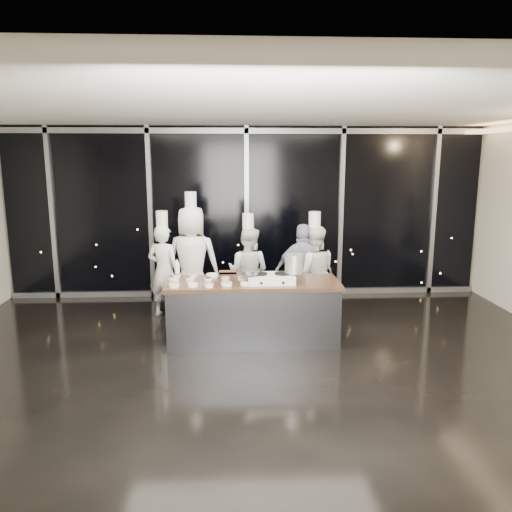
{
  "coord_description": "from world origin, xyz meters",
  "views": [
    {
      "loc": [
        -0.32,
        -5.98,
        2.65
      ],
      "look_at": [
        0.06,
        1.2,
        1.2
      ],
      "focal_mm": 35.0,
      "sensor_mm": 36.0,
      "label": 1
    }
  ],
  "objects_px": {
    "frying_pan": "(248,271)",
    "chef_center": "(248,271)",
    "demo_counter": "(253,311)",
    "chef_left": "(192,261)",
    "chef_right": "(313,272)",
    "stove": "(271,278)",
    "stock_pot": "(294,263)",
    "chef_far_left": "(164,270)",
    "guest": "(303,272)"
  },
  "relations": [
    {
      "from": "chef_left",
      "to": "chef_right",
      "type": "bearing_deg",
      "value": -178.26
    },
    {
      "from": "chef_left",
      "to": "chef_center",
      "type": "relative_size",
      "value": 1.2
    },
    {
      "from": "frying_pan",
      "to": "chef_center",
      "type": "distance_m",
      "value": 1.38
    },
    {
      "from": "demo_counter",
      "to": "chef_left",
      "type": "distance_m",
      "value": 1.69
    },
    {
      "from": "demo_counter",
      "to": "guest",
      "type": "bearing_deg",
      "value": 48.2
    },
    {
      "from": "chef_far_left",
      "to": "chef_left",
      "type": "height_order",
      "value": "chef_left"
    },
    {
      "from": "stock_pot",
      "to": "chef_far_left",
      "type": "height_order",
      "value": "chef_far_left"
    },
    {
      "from": "chef_far_left",
      "to": "guest",
      "type": "height_order",
      "value": "chef_far_left"
    },
    {
      "from": "demo_counter",
      "to": "chef_left",
      "type": "relative_size",
      "value": 1.18
    },
    {
      "from": "frying_pan",
      "to": "chef_left",
      "type": "relative_size",
      "value": 0.27
    },
    {
      "from": "stove",
      "to": "stock_pot",
      "type": "distance_m",
      "value": 0.39
    },
    {
      "from": "chef_far_left",
      "to": "chef_left",
      "type": "xyz_separation_m",
      "value": [
        0.47,
        0.06,
        0.14
      ]
    },
    {
      "from": "demo_counter",
      "to": "guest",
      "type": "height_order",
      "value": "guest"
    },
    {
      "from": "stock_pot",
      "to": "chef_center",
      "type": "height_order",
      "value": "chef_center"
    },
    {
      "from": "stove",
      "to": "chef_center",
      "type": "xyz_separation_m",
      "value": [
        -0.27,
        1.35,
        -0.2
      ]
    },
    {
      "from": "stock_pot",
      "to": "guest",
      "type": "relative_size",
      "value": 0.17
    },
    {
      "from": "stove",
      "to": "guest",
      "type": "xyz_separation_m",
      "value": [
        0.62,
        1.07,
        -0.17
      ]
    },
    {
      "from": "chef_center",
      "to": "chef_right",
      "type": "relative_size",
      "value": 0.97
    },
    {
      "from": "chef_center",
      "to": "guest",
      "type": "bearing_deg",
      "value": -174.83
    },
    {
      "from": "stock_pot",
      "to": "guest",
      "type": "xyz_separation_m",
      "value": [
        0.29,
        1.06,
        -0.38
      ]
    },
    {
      "from": "demo_counter",
      "to": "chef_left",
      "type": "height_order",
      "value": "chef_left"
    },
    {
      "from": "chef_center",
      "to": "chef_right",
      "type": "bearing_deg",
      "value": -169.78
    },
    {
      "from": "chef_far_left",
      "to": "chef_right",
      "type": "height_order",
      "value": "chef_far_left"
    },
    {
      "from": "chef_left",
      "to": "chef_right",
      "type": "height_order",
      "value": "chef_left"
    },
    {
      "from": "stock_pot",
      "to": "chef_left",
      "type": "distance_m",
      "value": 2.08
    },
    {
      "from": "demo_counter",
      "to": "stock_pot",
      "type": "distance_m",
      "value": 0.93
    },
    {
      "from": "frying_pan",
      "to": "chef_far_left",
      "type": "distance_m",
      "value": 1.92
    },
    {
      "from": "demo_counter",
      "to": "chef_right",
      "type": "relative_size",
      "value": 1.38
    },
    {
      "from": "stove",
      "to": "demo_counter",
      "type": "bearing_deg",
      "value": 157.79
    },
    {
      "from": "stock_pot",
      "to": "chef_left",
      "type": "bearing_deg",
      "value": 137.72
    },
    {
      "from": "frying_pan",
      "to": "chef_right",
      "type": "distance_m",
      "value": 1.61
    },
    {
      "from": "chef_left",
      "to": "guest",
      "type": "height_order",
      "value": "chef_left"
    },
    {
      "from": "demo_counter",
      "to": "chef_center",
      "type": "xyz_separation_m",
      "value": [
        -0.02,
        1.24,
        0.31
      ]
    },
    {
      "from": "chef_right",
      "to": "chef_far_left",
      "type": "bearing_deg",
      "value": -3.77
    },
    {
      "from": "chef_right",
      "to": "frying_pan",
      "type": "bearing_deg",
      "value": 46.29
    },
    {
      "from": "chef_center",
      "to": "stock_pot",
      "type": "bearing_deg",
      "value": 136.51
    },
    {
      "from": "chef_left",
      "to": "chef_right",
      "type": "distance_m",
      "value": 2.02
    },
    {
      "from": "demo_counter",
      "to": "chef_far_left",
      "type": "relative_size",
      "value": 1.38
    },
    {
      "from": "demo_counter",
      "to": "chef_right",
      "type": "xyz_separation_m",
      "value": [
        1.04,
        1.02,
        0.33
      ]
    },
    {
      "from": "chef_left",
      "to": "guest",
      "type": "distance_m",
      "value": 1.86
    },
    {
      "from": "demo_counter",
      "to": "chef_right",
      "type": "distance_m",
      "value": 1.49
    },
    {
      "from": "demo_counter",
      "to": "guest",
      "type": "relative_size",
      "value": 1.55
    },
    {
      "from": "demo_counter",
      "to": "chef_far_left",
      "type": "distance_m",
      "value": 1.92
    },
    {
      "from": "demo_counter",
      "to": "chef_left",
      "type": "xyz_separation_m",
      "value": [
        -0.95,
        1.3,
        0.48
      ]
    },
    {
      "from": "frying_pan",
      "to": "chef_left",
      "type": "bearing_deg",
      "value": 121.88
    },
    {
      "from": "stock_pot",
      "to": "stove",
      "type": "bearing_deg",
      "value": -177.91
    },
    {
      "from": "stove",
      "to": "chef_right",
      "type": "distance_m",
      "value": 1.38
    },
    {
      "from": "chef_far_left",
      "to": "chef_center",
      "type": "distance_m",
      "value": 1.4
    },
    {
      "from": "stove",
      "to": "chef_right",
      "type": "bearing_deg",
      "value": 54.58
    },
    {
      "from": "frying_pan",
      "to": "chef_far_left",
      "type": "relative_size",
      "value": 0.32
    }
  ]
}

